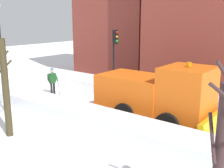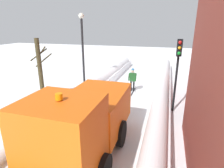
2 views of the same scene
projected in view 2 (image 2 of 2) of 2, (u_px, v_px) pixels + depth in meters
The scene contains 8 objects.
ground_plane at pixel (85, 164), 6.77m from camera, with size 80.00×80.00×0.00m, color white.
snowbank_left at pixel (152, 166), 5.94m from camera, with size 1.10×36.00×1.20m.
snowbank_right at pixel (29, 141), 7.29m from camera, with size 1.10×36.00×1.13m.
plow_truck at pixel (83, 123), 6.74m from camera, with size 3.20×5.98×3.12m.
skier at pixel (133, 79), 14.06m from camera, with size 0.62×1.80×1.81m.
traffic_light_pole at pixel (178, 62), 10.06m from camera, with size 0.28×0.42×4.19m.
street_lamp at pixel (83, 44), 13.76m from camera, with size 0.40×0.40×5.73m.
bare_tree_near at pixel (40, 70), 11.94m from camera, with size 1.33×0.84×4.14m.
Camera 2 is at (-2.58, 15.03, 4.86)m, focal length 29.59 mm.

